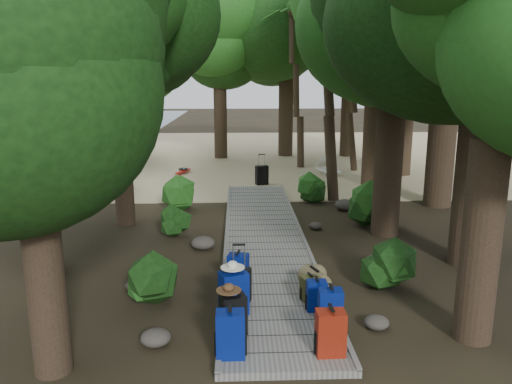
{
  "coord_description": "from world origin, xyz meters",
  "views": [
    {
      "loc": [
        -0.67,
        -10.99,
        3.97
      ],
      "look_at": [
        -0.17,
        2.16,
        1.0
      ],
      "focal_mm": 35.0,
      "sensor_mm": 36.0,
      "label": 1
    }
  ],
  "objects_px": {
    "backpack_right_c": "(317,294)",
    "duffel_right_khaki": "(314,280)",
    "backpack_right_a": "(331,331)",
    "backpack_right_d": "(310,287)",
    "lone_suitcase_on_sand": "(262,175)",
    "backpack_left_b": "(233,312)",
    "backpack_left_a": "(230,332)",
    "kayak": "(183,170)",
    "backpack_left_c": "(234,291)",
    "sun_lounger": "(329,167)",
    "suitcase_on_boardwalk": "(239,285)",
    "backpack_right_b": "(330,306)",
    "backpack_left_d": "(238,266)"
  },
  "relations": [
    {
      "from": "backpack_right_c",
      "to": "backpack_left_a",
      "type": "bearing_deg",
      "value": -136.73
    },
    {
      "from": "sun_lounger",
      "to": "backpack_right_a",
      "type": "bearing_deg",
      "value": -114.4
    },
    {
      "from": "backpack_right_c",
      "to": "duffel_right_khaki",
      "type": "height_order",
      "value": "backpack_right_c"
    },
    {
      "from": "duffel_right_khaki",
      "to": "lone_suitcase_on_sand",
      "type": "distance_m",
      "value": 10.18
    },
    {
      "from": "duffel_right_khaki",
      "to": "sun_lounger",
      "type": "relative_size",
      "value": 0.31
    },
    {
      "from": "duffel_right_khaki",
      "to": "suitcase_on_boardwalk",
      "type": "relative_size",
      "value": 0.99
    },
    {
      "from": "backpack_left_b",
      "to": "duffel_right_khaki",
      "type": "height_order",
      "value": "backpack_left_b"
    },
    {
      "from": "duffel_right_khaki",
      "to": "lone_suitcase_on_sand",
      "type": "bearing_deg",
      "value": 73.48
    },
    {
      "from": "backpack_left_c",
      "to": "kayak",
      "type": "bearing_deg",
      "value": 77.22
    },
    {
      "from": "backpack_right_a",
      "to": "backpack_right_d",
      "type": "distance_m",
      "value": 1.82
    },
    {
      "from": "suitcase_on_boardwalk",
      "to": "sun_lounger",
      "type": "xyz_separation_m",
      "value": [
        3.87,
        12.51,
        -0.09
      ]
    },
    {
      "from": "backpack_right_a",
      "to": "backpack_left_d",
      "type": "bearing_deg",
      "value": 113.53
    },
    {
      "from": "backpack_left_a",
      "to": "lone_suitcase_on_sand",
      "type": "xyz_separation_m",
      "value": [
        1.06,
        12.4,
        -0.12
      ]
    },
    {
      "from": "backpack_right_c",
      "to": "duffel_right_khaki",
      "type": "distance_m",
      "value": 0.82
    },
    {
      "from": "backpack_left_b",
      "to": "backpack_right_c",
      "type": "height_order",
      "value": "backpack_left_b"
    },
    {
      "from": "backpack_right_d",
      "to": "suitcase_on_boardwalk",
      "type": "height_order",
      "value": "suitcase_on_boardwalk"
    },
    {
      "from": "backpack_right_a",
      "to": "backpack_left_c",
      "type": "bearing_deg",
      "value": 134.28
    },
    {
      "from": "backpack_right_b",
      "to": "sun_lounger",
      "type": "xyz_separation_m",
      "value": [
        2.42,
        13.47,
        -0.13
      ]
    },
    {
      "from": "backpack_left_d",
      "to": "backpack_right_d",
      "type": "relative_size",
      "value": 1.24
    },
    {
      "from": "suitcase_on_boardwalk",
      "to": "kayak",
      "type": "xyz_separation_m",
      "value": [
        -2.34,
        13.01,
        -0.26
      ]
    },
    {
      "from": "suitcase_on_boardwalk",
      "to": "sun_lounger",
      "type": "relative_size",
      "value": 0.32
    },
    {
      "from": "backpack_right_d",
      "to": "duffel_right_khaki",
      "type": "distance_m",
      "value": 0.43
    },
    {
      "from": "backpack_left_c",
      "to": "backpack_right_a",
      "type": "bearing_deg",
      "value": -65.87
    },
    {
      "from": "backpack_left_d",
      "to": "backpack_right_d",
      "type": "distance_m",
      "value": 1.57
    },
    {
      "from": "lone_suitcase_on_sand",
      "to": "backpack_right_c",
      "type": "bearing_deg",
      "value": -105.95
    },
    {
      "from": "backpack_right_a",
      "to": "sun_lounger",
      "type": "relative_size",
      "value": 0.38
    },
    {
      "from": "backpack_right_b",
      "to": "backpack_right_d",
      "type": "bearing_deg",
      "value": 101.49
    },
    {
      "from": "backpack_right_d",
      "to": "lone_suitcase_on_sand",
      "type": "height_order",
      "value": "lone_suitcase_on_sand"
    },
    {
      "from": "backpack_left_a",
      "to": "backpack_right_c",
      "type": "xyz_separation_m",
      "value": [
        1.45,
        1.42,
        -0.09
      ]
    },
    {
      "from": "backpack_left_c",
      "to": "suitcase_on_boardwalk",
      "type": "distance_m",
      "value": 0.51
    },
    {
      "from": "backpack_left_b",
      "to": "backpack_right_b",
      "type": "relative_size",
      "value": 1.02
    },
    {
      "from": "backpack_left_c",
      "to": "sun_lounger",
      "type": "bearing_deg",
      "value": 50.8
    },
    {
      "from": "backpack_left_d",
      "to": "lone_suitcase_on_sand",
      "type": "xyz_separation_m",
      "value": [
        0.94,
        9.67,
        -0.04
      ]
    },
    {
      "from": "backpack_left_a",
      "to": "sun_lounger",
      "type": "relative_size",
      "value": 0.39
    },
    {
      "from": "kayak",
      "to": "duffel_right_khaki",
      "type": "bearing_deg",
      "value": -52.42
    },
    {
      "from": "backpack_left_c",
      "to": "suitcase_on_boardwalk",
      "type": "xyz_separation_m",
      "value": [
        0.09,
        0.49,
        -0.1
      ]
    },
    {
      "from": "backpack_left_a",
      "to": "kayak",
      "type": "distance_m",
      "value": 14.99
    },
    {
      "from": "backpack_right_c",
      "to": "backpack_right_d",
      "type": "height_order",
      "value": "backpack_right_c"
    },
    {
      "from": "backpack_right_a",
      "to": "backpack_right_b",
      "type": "bearing_deg",
      "value": 77.57
    },
    {
      "from": "backpack_right_c",
      "to": "sun_lounger",
      "type": "height_order",
      "value": "backpack_right_c"
    },
    {
      "from": "backpack_right_d",
      "to": "sun_lounger",
      "type": "bearing_deg",
      "value": 59.5
    },
    {
      "from": "backpack_left_c",
      "to": "sun_lounger",
      "type": "distance_m",
      "value": 13.59
    },
    {
      "from": "sun_lounger",
      "to": "backpack_right_c",
      "type": "bearing_deg",
      "value": -115.38
    },
    {
      "from": "backpack_left_a",
      "to": "backpack_right_b",
      "type": "bearing_deg",
      "value": 27.79
    },
    {
      "from": "backpack_left_c",
      "to": "backpack_right_d",
      "type": "height_order",
      "value": "backpack_left_c"
    },
    {
      "from": "kayak",
      "to": "sun_lounger",
      "type": "bearing_deg",
      "value": 16.39
    },
    {
      "from": "backpack_left_c",
      "to": "duffel_right_khaki",
      "type": "xyz_separation_m",
      "value": [
        1.49,
        0.9,
        -0.21
      ]
    },
    {
      "from": "backpack_left_d",
      "to": "sun_lounger",
      "type": "height_order",
      "value": "backpack_left_d"
    },
    {
      "from": "backpack_left_a",
      "to": "sun_lounger",
      "type": "height_order",
      "value": "backpack_left_a"
    },
    {
      "from": "backpack_left_b",
      "to": "lone_suitcase_on_sand",
      "type": "height_order",
      "value": "backpack_left_b"
    }
  ]
}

